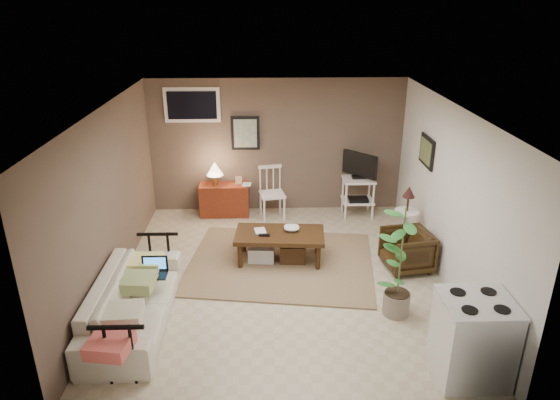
{
  "coord_description": "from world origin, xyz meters",
  "views": [
    {
      "loc": [
        -0.2,
        -6.09,
        3.67
      ],
      "look_at": [
        -0.0,
        0.35,
        1.04
      ],
      "focal_mm": 32.0,
      "sensor_mm": 36.0,
      "label": 1
    }
  ],
  "objects_px": {
    "coffee_table": "(279,245)",
    "red_console": "(224,197)",
    "armchair": "(407,249)",
    "spindle_chair": "(272,194)",
    "sofa": "(132,294)",
    "stove": "(473,339)",
    "side_table": "(407,210)",
    "tv_stand": "(359,183)",
    "potted_plant": "(401,259)"
  },
  "relations": [
    {
      "from": "tv_stand",
      "to": "side_table",
      "type": "height_order",
      "value": "tv_stand"
    },
    {
      "from": "armchair",
      "to": "coffee_table",
      "type": "bearing_deg",
      "value": -108.25
    },
    {
      "from": "stove",
      "to": "potted_plant",
      "type": "bearing_deg",
      "value": 113.49
    },
    {
      "from": "side_table",
      "to": "potted_plant",
      "type": "relative_size",
      "value": 0.7
    },
    {
      "from": "sofa",
      "to": "side_table",
      "type": "xyz_separation_m",
      "value": [
        3.77,
        1.88,
        0.22
      ]
    },
    {
      "from": "coffee_table",
      "to": "side_table",
      "type": "relative_size",
      "value": 1.32
    },
    {
      "from": "spindle_chair",
      "to": "stove",
      "type": "distance_m",
      "value": 4.56
    },
    {
      "from": "potted_plant",
      "to": "stove",
      "type": "bearing_deg",
      "value": -66.51
    },
    {
      "from": "red_console",
      "to": "potted_plant",
      "type": "bearing_deg",
      "value": -53.0
    },
    {
      "from": "red_console",
      "to": "spindle_chair",
      "type": "height_order",
      "value": "red_console"
    },
    {
      "from": "coffee_table",
      "to": "side_table",
      "type": "distance_m",
      "value": 2.06
    },
    {
      "from": "armchair",
      "to": "stove",
      "type": "relative_size",
      "value": 0.7
    },
    {
      "from": "tv_stand",
      "to": "armchair",
      "type": "height_order",
      "value": "tv_stand"
    },
    {
      "from": "spindle_chair",
      "to": "stove",
      "type": "xyz_separation_m",
      "value": [
        1.98,
        -4.11,
        0.02
      ]
    },
    {
      "from": "coffee_table",
      "to": "sofa",
      "type": "relative_size",
      "value": 0.64
    },
    {
      "from": "sofa",
      "to": "stove",
      "type": "bearing_deg",
      "value": -105.36
    },
    {
      "from": "red_console",
      "to": "potted_plant",
      "type": "height_order",
      "value": "potted_plant"
    },
    {
      "from": "coffee_table",
      "to": "red_console",
      "type": "xyz_separation_m",
      "value": [
        -0.94,
        1.76,
        0.07
      ]
    },
    {
      "from": "red_console",
      "to": "side_table",
      "type": "xyz_separation_m",
      "value": [
        2.93,
        -1.35,
        0.28
      ]
    },
    {
      "from": "red_console",
      "to": "coffee_table",
      "type": "bearing_deg",
      "value": -61.72
    },
    {
      "from": "tv_stand",
      "to": "side_table",
      "type": "bearing_deg",
      "value": -67.1
    },
    {
      "from": "tv_stand",
      "to": "potted_plant",
      "type": "bearing_deg",
      "value": -90.74
    },
    {
      "from": "spindle_chair",
      "to": "side_table",
      "type": "bearing_deg",
      "value": -30.62
    },
    {
      "from": "spindle_chair",
      "to": "tv_stand",
      "type": "xyz_separation_m",
      "value": [
        1.53,
        0.03,
        0.19
      ]
    },
    {
      "from": "sofa",
      "to": "tv_stand",
      "type": "distance_m",
      "value": 4.51
    },
    {
      "from": "tv_stand",
      "to": "armchair",
      "type": "distance_m",
      "value": 1.99
    },
    {
      "from": "coffee_table",
      "to": "spindle_chair",
      "type": "bearing_deg",
      "value": 92.76
    },
    {
      "from": "sofa",
      "to": "armchair",
      "type": "bearing_deg",
      "value": -71.66
    },
    {
      "from": "coffee_table",
      "to": "side_table",
      "type": "xyz_separation_m",
      "value": [
        1.98,
        0.41,
        0.36
      ]
    },
    {
      "from": "armchair",
      "to": "stove",
      "type": "distance_m",
      "value": 2.22
    },
    {
      "from": "sofa",
      "to": "stove",
      "type": "relative_size",
      "value": 2.28
    },
    {
      "from": "coffee_table",
      "to": "sofa",
      "type": "distance_m",
      "value": 2.32
    },
    {
      "from": "stove",
      "to": "sofa",
      "type": "bearing_deg",
      "value": 164.64
    },
    {
      "from": "red_console",
      "to": "stove",
      "type": "height_order",
      "value": "red_console"
    },
    {
      "from": "spindle_chair",
      "to": "tv_stand",
      "type": "distance_m",
      "value": 1.55
    },
    {
      "from": "stove",
      "to": "side_table",
      "type": "bearing_deg",
      "value": 88.28
    },
    {
      "from": "red_console",
      "to": "side_table",
      "type": "distance_m",
      "value": 3.24
    },
    {
      "from": "side_table",
      "to": "stove",
      "type": "height_order",
      "value": "side_table"
    },
    {
      "from": "coffee_table",
      "to": "stove",
      "type": "height_order",
      "value": "stove"
    },
    {
      "from": "sofa",
      "to": "armchair",
      "type": "xyz_separation_m",
      "value": [
        3.62,
        1.2,
        -0.09
      ]
    },
    {
      "from": "sofa",
      "to": "stove",
      "type": "xyz_separation_m",
      "value": [
        3.68,
        -1.01,
        0.05
      ]
    },
    {
      "from": "coffee_table",
      "to": "red_console",
      "type": "distance_m",
      "value": 2.0
    },
    {
      "from": "armchair",
      "to": "spindle_chair",
      "type": "bearing_deg",
      "value": -144.63
    },
    {
      "from": "red_console",
      "to": "tv_stand",
      "type": "xyz_separation_m",
      "value": [
        2.4,
        -0.1,
        0.27
      ]
    },
    {
      "from": "armchair",
      "to": "stove",
      "type": "height_order",
      "value": "stove"
    },
    {
      "from": "coffee_table",
      "to": "side_table",
      "type": "bearing_deg",
      "value": 11.59
    },
    {
      "from": "armchair",
      "to": "tv_stand",
      "type": "bearing_deg",
      "value": -178.76
    },
    {
      "from": "tv_stand",
      "to": "potted_plant",
      "type": "distance_m",
      "value": 3.04
    },
    {
      "from": "side_table",
      "to": "red_console",
      "type": "bearing_deg",
      "value": 155.27
    },
    {
      "from": "coffee_table",
      "to": "red_console",
      "type": "bearing_deg",
      "value": 118.28
    }
  ]
}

